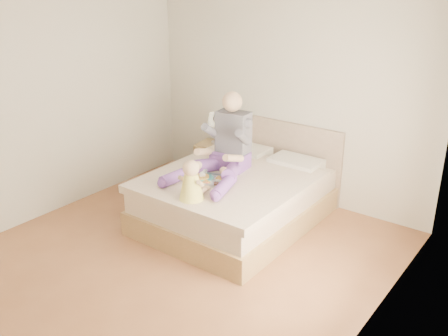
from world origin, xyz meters
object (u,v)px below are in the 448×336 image
Objects in this scene: tray at (209,178)px; baby at (192,183)px; bed at (239,195)px; adult at (225,149)px; nightstand at (214,162)px.

baby is at bearing -84.03° from tray.
bed reaches higher than tray.
baby is (0.18, -0.80, -0.11)m from adult.
nightstand is 1.53m from tray.
bed is 1.84× the size of adult.
tray is 1.14× the size of baby.
baby reaches higher than nightstand.
baby is (0.03, -0.89, 0.47)m from bed.
tray is (-0.13, -0.41, 0.32)m from bed.
tray is at bearing -63.24° from nightstand.
bed is at bearing 60.04° from tray.
bed is 4.45× the size of tray.
baby is at bearing -88.24° from bed.
tray is (0.87, -1.21, 0.37)m from nightstand.
tray is 0.52m from baby.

